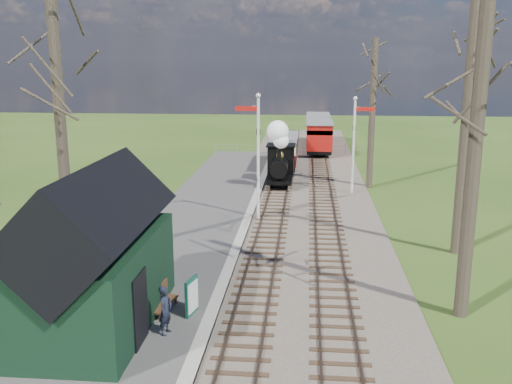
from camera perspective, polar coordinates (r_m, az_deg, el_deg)
distant_hills at (r=79.05m, az=4.76°, el=-4.50°), size 114.40×48.00×22.02m
ballast_bed at (r=33.84m, az=4.47°, el=-0.07°), size 8.00×60.00×0.10m
track_near at (r=33.87m, az=2.27°, el=0.06°), size 1.60×60.00×0.15m
track_far at (r=33.84m, az=6.67°, el=-0.03°), size 1.60×60.00×0.15m
platform at (r=26.60m, az=-6.18°, el=-3.70°), size 5.00×44.00×0.20m
coping_strip at (r=26.25m, az=-1.25°, el=-3.84°), size 0.40×44.00×0.21m
station_shed at (r=17.00m, az=-15.63°, el=-6.32°), size 3.25×6.30×4.78m
semaphore_near at (r=27.37m, az=0.08°, el=4.42°), size 1.22×0.24×6.22m
semaphore_far at (r=33.35m, az=9.88°, el=5.35°), size 1.22×0.24×5.72m
bare_trees at (r=21.20m, az=4.36°, el=6.14°), size 15.51×22.39×12.00m
fence_line at (r=47.51m, az=3.51°, el=4.41°), size 12.60×0.08×1.00m
locomotive at (r=35.06m, az=2.42°, el=3.52°), size 1.64×3.82×4.09m
coach at (r=41.12m, az=2.84°, el=4.24°), size 1.91×6.54×2.01m
red_carriage_a at (r=47.49m, az=6.32°, el=5.57°), size 2.14×5.31×2.25m
red_carriage_b at (r=52.95m, az=6.21°, el=6.36°), size 2.14×5.31×2.25m
sign_board at (r=17.67m, az=-6.44°, el=-10.33°), size 0.27×0.78×1.14m
bench at (r=18.09m, az=-9.54°, el=-10.53°), size 0.64×1.46×0.81m
person at (r=16.55m, az=-9.04°, el=-11.59°), size 0.45×0.58×1.42m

